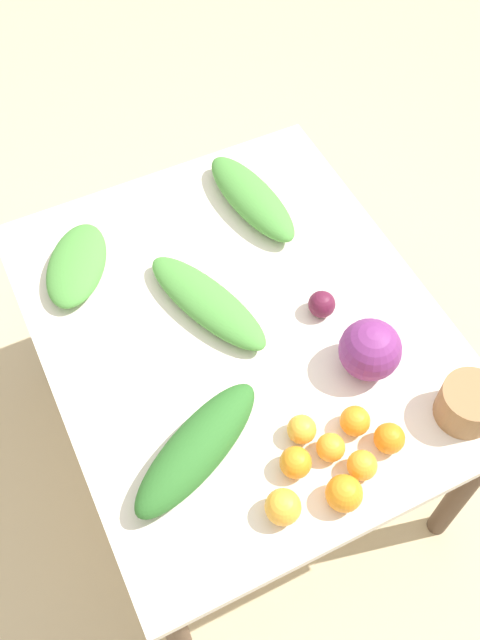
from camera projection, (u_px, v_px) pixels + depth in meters
The scene contains 17 objects.
ground_plane at pixel (240, 440), 2.43m from camera, with size 8.00×8.00×0.00m, color #C6B289.
dining_table at pixel (240, 344), 1.90m from camera, with size 1.19×0.99×0.72m.
cabbage_purple at pixel (370, 350), 1.69m from camera, with size 0.15×0.15×0.15m, color #7A2D75.
paper_bag at pixel (468, 404), 1.64m from camera, with size 0.14×0.14×0.10m, color #997047.
greens_bunch_beet_tops at pixel (207, 302), 1.82m from camera, with size 0.40×0.12×0.07m, color #4C933D.
greens_bunch_kale at pixel (77, 265), 1.89m from camera, with size 0.28×0.15×0.06m, color #4C933D.
greens_bunch_chard at pixel (252, 198), 2.01m from camera, with size 0.38×0.12×0.08m, color #4C933D.
greens_bunch_scallion at pixel (197, 448), 1.59m from camera, with size 0.39×0.12×0.10m, color #2D6B28.
beet_root at pixel (322, 304), 1.82m from camera, with size 0.07×0.07×0.07m, color #5B1933.
orange_0 at pixel (283, 507), 1.52m from camera, with size 0.08×0.08×0.08m, color #F9A833.
orange_1 at pixel (331, 447), 1.60m from camera, with size 0.07×0.07×0.07m, color orange.
orange_2 at pixel (345, 493), 1.54m from camera, with size 0.08×0.08×0.08m, color orange.
orange_3 at pixel (296, 462), 1.58m from camera, with size 0.07×0.07×0.07m, color orange.
orange_4 at pixel (302, 429), 1.63m from camera, with size 0.07×0.07×0.07m, color #F9A833.
orange_5 at pixel (362, 465), 1.58m from camera, with size 0.07×0.07×0.07m, color orange.
orange_6 at pixel (389, 438), 1.61m from camera, with size 0.07×0.07×0.07m, color orange.
orange_7 at pixel (355, 421), 1.64m from camera, with size 0.07×0.07×0.07m, color orange.
Camera 1 is at (0.90, -0.44, 2.25)m, focal length 40.00 mm.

